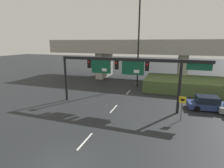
{
  "coord_description": "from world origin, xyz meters",
  "views": [
    {
      "loc": [
        5.59,
        -7.41,
        7.12
      ],
      "look_at": [
        0.0,
        9.11,
        2.93
      ],
      "focal_mm": 28.0,
      "sensor_mm": 36.0,
      "label": 1
    }
  ],
  "objects_px": {
    "speed_limit_sign": "(182,105)",
    "highway_light_pole_near": "(139,41)",
    "signal_gantry": "(125,67)",
    "parked_sedan_near_right": "(208,104)"
  },
  "relations": [
    {
      "from": "signal_gantry",
      "to": "speed_limit_sign",
      "type": "height_order",
      "value": "signal_gantry"
    },
    {
      "from": "speed_limit_sign",
      "to": "parked_sedan_near_right",
      "type": "bearing_deg",
      "value": 53.29
    },
    {
      "from": "parked_sedan_near_right",
      "to": "highway_light_pole_near",
      "type": "bearing_deg",
      "value": 134.11
    },
    {
      "from": "highway_light_pole_near",
      "to": "parked_sedan_near_right",
      "type": "xyz_separation_m",
      "value": [
        9.14,
        -7.66,
        -6.63
      ]
    },
    {
      "from": "speed_limit_sign",
      "to": "signal_gantry",
      "type": "bearing_deg",
      "value": 163.33
    },
    {
      "from": "signal_gantry",
      "to": "speed_limit_sign",
      "type": "distance_m",
      "value": 6.86
    },
    {
      "from": "speed_limit_sign",
      "to": "highway_light_pole_near",
      "type": "bearing_deg",
      "value": 118.67
    },
    {
      "from": "speed_limit_sign",
      "to": "parked_sedan_near_right",
      "type": "distance_m",
      "value": 4.85
    },
    {
      "from": "signal_gantry",
      "to": "speed_limit_sign",
      "type": "bearing_deg",
      "value": -16.67
    },
    {
      "from": "signal_gantry",
      "to": "speed_limit_sign",
      "type": "xyz_separation_m",
      "value": [
        5.94,
        -1.78,
        -2.93
      ]
    }
  ]
}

